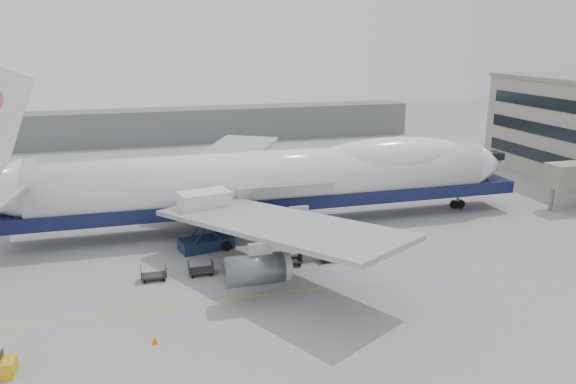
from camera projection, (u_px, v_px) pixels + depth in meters
name	position (u px, v px, depth m)	size (l,w,h in m)	color
ground	(299.00, 263.00, 55.02)	(260.00, 260.00, 0.00)	gray
apron_line	(319.00, 288.00, 49.46)	(60.00, 0.15, 0.01)	gold
hangar	(156.00, 126.00, 116.44)	(110.00, 8.00, 7.00)	slate
airliner	(275.00, 178.00, 64.83)	(67.00, 55.30, 19.98)	white
catering_truck	(205.00, 217.00, 57.85)	(5.92, 4.62, 6.20)	#182A48
traffic_cone	(155.00, 340.00, 40.51)	(0.43, 0.43, 0.63)	#FF630D
dolly_0	(154.00, 275.00, 51.05)	(2.30, 1.35, 1.30)	#2D2D30
dolly_1	(201.00, 270.00, 52.17)	(2.30, 1.35, 1.30)	#2D2D30
dolly_2	(246.00, 265.00, 53.29)	(2.30, 1.35, 1.30)	#2D2D30
dolly_3	(289.00, 260.00, 54.40)	(2.30, 1.35, 1.30)	#2D2D30
dolly_4	(331.00, 255.00, 55.52)	(2.30, 1.35, 1.30)	#2D2D30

